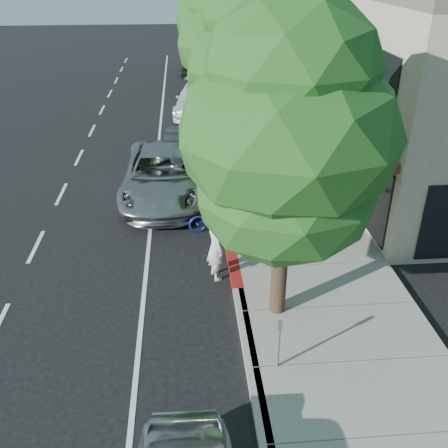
{
  "coord_description": "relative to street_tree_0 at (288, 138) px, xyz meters",
  "views": [
    {
      "loc": [
        -1.32,
        -12.16,
        8.25
      ],
      "look_at": [
        -0.27,
        0.53,
        1.35
      ],
      "focal_mm": 40.0,
      "sensor_mm": 36.0,
      "label": 1
    }
  ],
  "objects": [
    {
      "name": "cyclist",
      "position": [
        -1.47,
        1.83,
        -3.78
      ],
      "size": [
        0.66,
        0.82,
        1.97
      ],
      "primitive_type": "imported",
      "rotation": [
        0.0,
        0.0,
        1.86
      ],
      "color": "silver",
      "rests_on": "ground"
    },
    {
      "name": "dark_sedan",
      "position": [
        -2.35,
        11.0,
        -4.07
      ],
      "size": [
        1.84,
        4.32,
        1.38
      ],
      "primitive_type": "imported",
      "rotation": [
        0.0,
        0.0,
        -0.09
      ],
      "color": "#232628",
      "rests_on": "ground"
    },
    {
      "name": "ground",
      "position": [
        -0.9,
        2.0,
        -4.77
      ],
      "size": [
        120.0,
        120.0,
        0.0
      ],
      "primitive_type": "plane",
      "color": "black",
      "rests_on": "ground"
    },
    {
      "name": "storefront_building",
      "position": [
        8.7,
        20.0,
        -1.27
      ],
      "size": [
        10.0,
        36.0,
        7.0
      ],
      "primitive_type": "cube",
      "color": "#C7B199",
      "rests_on": "ground"
    },
    {
      "name": "white_pickup",
      "position": [
        -1.46,
        18.86,
        -3.98
      ],
      "size": [
        2.88,
        5.64,
        1.57
      ],
      "primitive_type": "imported",
      "rotation": [
        0.0,
        0.0,
        -0.13
      ],
      "color": "silver",
      "rests_on": "ground"
    },
    {
      "name": "curb",
      "position": [
        -0.9,
        10.0,
        -4.69
      ],
      "size": [
        0.3,
        56.0,
        0.15
      ],
      "primitive_type": "cube",
      "color": "#9E998E",
      "rests_on": "ground"
    },
    {
      "name": "street_tree_5",
      "position": [
        0.0,
        30.0,
        -0.71
      ],
      "size": [
        5.21,
        5.21,
        6.93
      ],
      "color": "black",
      "rests_on": "ground"
    },
    {
      "name": "street_tree_1",
      "position": [
        0.0,
        6.0,
        0.2
      ],
      "size": [
        4.26,
        4.26,
        7.85
      ],
      "color": "black",
      "rests_on": "ground"
    },
    {
      "name": "silver_suv",
      "position": [
        -3.1,
        7.5,
        -3.88
      ],
      "size": [
        3.08,
        6.45,
        1.78
      ],
      "primitive_type": "imported",
      "rotation": [
        0.0,
        0.0,
        -0.02
      ],
      "color": "#A0A0A5",
      "rests_on": "ground"
    },
    {
      "name": "pedestrian",
      "position": [
        2.84,
        12.11,
        -3.74
      ],
      "size": [
        0.99,
        0.85,
        1.76
      ],
      "primitive_type": "imported",
      "rotation": [
        0.0,
        0.0,
        3.38
      ],
      "color": "black",
      "rests_on": "sidewalk"
    },
    {
      "name": "street_tree_4",
      "position": [
        0.0,
        24.0,
        -0.43
      ],
      "size": [
        5.08,
        5.08,
        7.25
      ],
      "color": "black",
      "rests_on": "ground"
    },
    {
      "name": "street_tree_3",
      "position": [
        0.0,
        18.0,
        -0.31
      ],
      "size": [
        4.74,
        4.74,
        7.31
      ],
      "color": "black",
      "rests_on": "ground"
    },
    {
      "name": "sidewalk",
      "position": [
        1.4,
        10.0,
        -4.69
      ],
      "size": [
        4.6,
        56.0,
        0.15
      ],
      "primitive_type": "cube",
      "color": "gray",
      "rests_on": "ground"
    },
    {
      "name": "bicycle",
      "position": [
        -1.3,
        4.62,
        -4.29
      ],
      "size": [
        1.89,
        0.93,
        0.95
      ],
      "primitive_type": "imported",
      "rotation": [
        0.0,
        0.0,
        1.74
      ],
      "color": "navy",
      "rests_on": "ground"
    },
    {
      "name": "street_tree_0",
      "position": [
        0.0,
        0.0,
        0.0
      ],
      "size": [
        4.9,
        4.9,
        7.77
      ],
      "color": "black",
      "rests_on": "ground"
    },
    {
      "name": "dark_suv_far",
      "position": [
        -1.4,
        30.0,
        -4.0
      ],
      "size": [
        1.89,
        4.5,
        1.52
      ],
      "primitive_type": "imported",
      "rotation": [
        0.0,
        0.0,
        -0.02
      ],
      "color": "black",
      "rests_on": "ground"
    },
    {
      "name": "curb_red_segment",
      "position": [
        -0.9,
        3.0,
        -4.69
      ],
      "size": [
        0.32,
        4.0,
        0.15
      ],
      "primitive_type": "cube",
      "color": "maroon",
      "rests_on": "ground"
    },
    {
      "name": "street_tree_2",
      "position": [
        0.0,
        12.0,
        0.05
      ],
      "size": [
        4.93,
        4.93,
        7.84
      ],
      "color": "black",
      "rests_on": "ground"
    }
  ]
}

